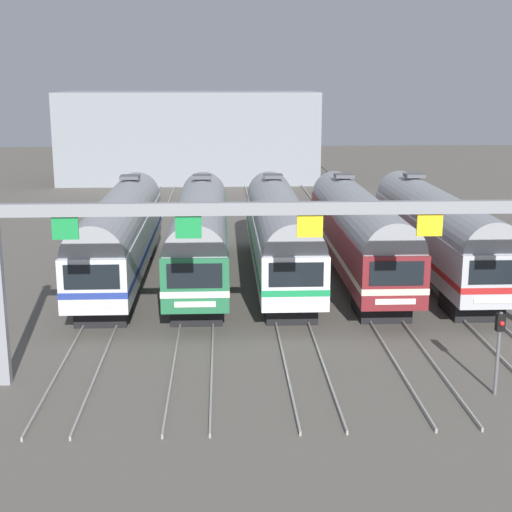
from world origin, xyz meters
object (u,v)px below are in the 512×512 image
commuter_train_silver (120,233)px  yard_signal_mast (499,338)px  catenary_gantry (310,236)px  commuter_train_white (280,231)px  commuter_train_stainless (436,230)px  commuter_train_green (200,232)px  commuter_train_maroon (358,230)px

commuter_train_silver → yard_signal_mast: size_ratio=6.09×
catenary_gantry → yard_signal_mast: size_ratio=7.42×
commuter_train_white → commuter_train_stainless: bearing=0.0°
commuter_train_green → commuter_train_maroon: same height
commuter_train_green → commuter_train_silver: bearing=180.0°
commuter_train_maroon → commuter_train_stainless: bearing=0.0°
commuter_train_stainless → commuter_train_silver: bearing=180.0°
commuter_train_maroon → catenary_gantry: size_ratio=0.82×
yard_signal_mast → commuter_train_white: bearing=112.4°
commuter_train_stainless → yard_signal_mast: bearing=-97.8°
yard_signal_mast → catenary_gantry: bearing=164.5°
commuter_train_green → yard_signal_mast: (10.47, -15.24, -0.62)m
commuter_train_stainless → yard_signal_mast: commuter_train_stainless is taller
commuter_train_silver → commuter_train_white: size_ratio=1.00×
commuter_train_white → catenary_gantry: 13.74m
commuter_train_stainless → commuter_train_white: bearing=180.0°
commuter_train_white → catenary_gantry: catenary_gantry is taller
commuter_train_white → commuter_train_silver: bearing=180.0°
catenary_gantry → commuter_train_white: bearing=90.0°
commuter_train_green → commuter_train_stainless: same height
commuter_train_white → catenary_gantry: size_ratio=0.82×
commuter_train_maroon → yard_signal_mast: size_ratio=6.09×
commuter_train_silver → yard_signal_mast: 21.16m
commuter_train_white → commuter_train_maroon: 4.19m
commuter_train_green → catenary_gantry: (4.19, -13.50, 2.57)m
commuter_train_silver → commuter_train_stainless: 16.75m
catenary_gantry → commuter_train_maroon: bearing=72.8°
commuter_train_maroon → commuter_train_stainless: same height
commuter_train_green → catenary_gantry: bearing=-72.8°
commuter_train_green → commuter_train_white: same height
commuter_train_green → commuter_train_stainless: (12.56, 0.00, 0.00)m
commuter_train_silver → commuter_train_white: bearing=0.0°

